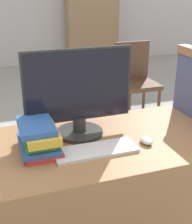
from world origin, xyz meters
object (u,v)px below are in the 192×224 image
Objects in this scene: monitor at (79,94)px; book_stack at (39,138)px; far_chair at (135,76)px; mouse at (146,140)px; keyboard at (96,150)px.

monitor reaches higher than book_stack.
book_stack is 0.32× the size of far_chair.
monitor is at bearing 27.22° from book_stack.
book_stack is at bearing -146.42° from far_chair.
book_stack is (-0.24, -0.12, -0.16)m from monitor.
book_stack is (-0.53, 0.10, 0.06)m from mouse.
monitor reaches higher than keyboard.
monitor is 1.41× the size of keyboard.
keyboard is at bearing -85.29° from monitor.
monitor reaches higher than mouse.
book_stack is (-0.26, 0.10, 0.06)m from keyboard.
keyboard is (0.02, -0.22, -0.22)m from monitor.
keyboard is 2.33m from far_chair.
mouse is at bearing -10.31° from book_stack.
keyboard is 1.44× the size of book_stack.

